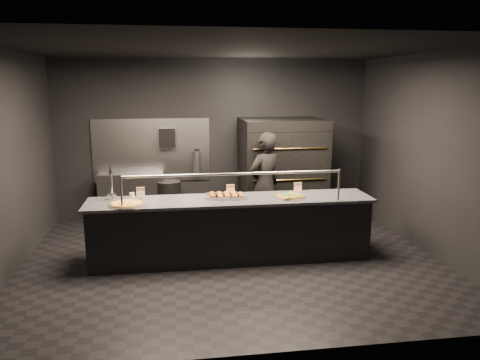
{
  "coord_description": "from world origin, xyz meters",
  "views": [
    {
      "loc": [
        -0.83,
        -6.48,
        2.54
      ],
      "look_at": [
        0.16,
        0.2,
        1.15
      ],
      "focal_mm": 35.0,
      "sensor_mm": 36.0,
      "label": 1
    }
  ],
  "objects": [
    {
      "name": "fire_extinguisher",
      "position": [
        -0.35,
        2.4,
        1.06
      ],
      "size": [
        0.14,
        0.14,
        0.51
      ],
      "color": "#B2B2B7",
      "rests_on": "room"
    },
    {
      "name": "service_counter",
      "position": [
        0.0,
        -0.0,
        0.46
      ],
      "size": [
        4.1,
        0.78,
        1.37
      ],
      "color": "black",
      "rests_on": "ground"
    },
    {
      "name": "slider_tray_b",
      "position": [
        -0.0,
        0.04,
        0.95
      ],
      "size": [
        0.5,
        0.41,
        0.07
      ],
      "color": "silver",
      "rests_on": "service_counter"
    },
    {
      "name": "pizza_oven",
      "position": [
        1.2,
        1.9,
        0.97
      ],
      "size": [
        1.5,
        1.23,
        1.91
      ],
      "color": "black",
      "rests_on": "ground"
    },
    {
      "name": "square_pizza",
      "position": [
        0.85,
        -0.06,
        0.94
      ],
      "size": [
        0.43,
        0.43,
        0.05
      ],
      "color": "silver",
      "rests_on": "service_counter"
    },
    {
      "name": "prep_shelf",
      "position": [
        -1.6,
        2.32,
        0.45
      ],
      "size": [
        1.2,
        0.35,
        0.9
      ],
      "primitive_type": "cube",
      "color": "#99999E",
      "rests_on": "ground"
    },
    {
      "name": "round_pizza",
      "position": [
        -1.45,
        -0.15,
        0.94
      ],
      "size": [
        0.51,
        0.51,
        0.03
      ],
      "color": "silver",
      "rests_on": "service_counter"
    },
    {
      "name": "towel_dispenser",
      "position": [
        -0.9,
        2.39,
        1.55
      ],
      "size": [
        0.3,
        0.2,
        0.35
      ],
      "primitive_type": "cube",
      "color": "black",
      "rests_on": "room"
    },
    {
      "name": "room",
      "position": [
        -0.02,
        0.05,
        1.5
      ],
      "size": [
        6.04,
        6.0,
        3.0
      ],
      "color": "black",
      "rests_on": "ground"
    },
    {
      "name": "worker",
      "position": [
        0.72,
        1.09,
        0.88
      ],
      "size": [
        0.77,
        0.68,
        1.76
      ],
      "primitive_type": "imported",
      "rotation": [
        0.0,
        0.0,
        3.65
      ],
      "color": "black",
      "rests_on": "ground"
    },
    {
      "name": "condiment_jar",
      "position": [
        -1.37,
        0.1,
        0.97
      ],
      "size": [
        0.17,
        0.07,
        0.11
      ],
      "color": "silver",
      "rests_on": "service_counter"
    },
    {
      "name": "tent_cards",
      "position": [
        -0.06,
        0.28,
        1.0
      ],
      "size": [
        2.48,
        0.04,
        0.15
      ],
      "color": "white",
      "rests_on": "service_counter"
    },
    {
      "name": "slider_tray_a",
      "position": [
        -0.1,
        0.1,
        0.95
      ],
      "size": [
        0.55,
        0.47,
        0.07
      ],
      "color": "silver",
      "rests_on": "service_counter"
    },
    {
      "name": "trash_bin",
      "position": [
        -0.9,
        2.22,
        0.37
      ],
      "size": [
        0.45,
        0.45,
        0.74
      ],
      "primitive_type": "cylinder",
      "color": "black",
      "rests_on": "ground"
    },
    {
      "name": "beer_tap",
      "position": [
        -1.69,
        0.2,
        1.07
      ],
      "size": [
        0.13,
        0.19,
        0.52
      ],
      "color": "silver",
      "rests_on": "service_counter"
    }
  ]
}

